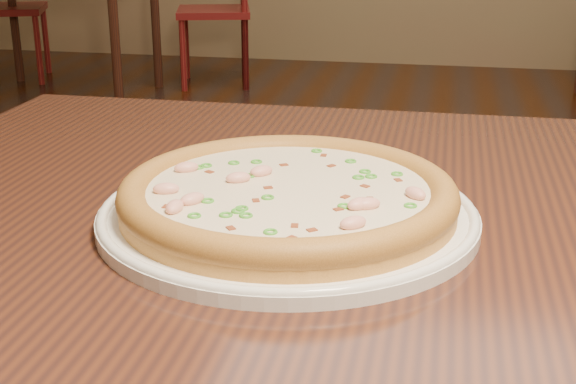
# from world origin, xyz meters

# --- Properties ---
(hero_table) EXTENTS (1.20, 0.80, 0.75)m
(hero_table) POSITION_xyz_m (0.12, -0.25, 0.65)
(hero_table) COLOR black
(hero_table) RESTS_ON ground
(plate) EXTENTS (0.35, 0.35, 0.02)m
(plate) POSITION_xyz_m (-0.00, -0.30, 0.76)
(plate) COLOR white
(plate) RESTS_ON hero_table
(pizza) EXTENTS (0.31, 0.31, 0.03)m
(pizza) POSITION_xyz_m (-0.00, -0.31, 0.78)
(pizza) COLOR #D09146
(pizza) RESTS_ON plate
(chair_b) EXTENTS (0.52, 0.52, 0.95)m
(chair_b) POSITION_xyz_m (-1.18, 3.65, 0.44)
(chair_b) COLOR #5F0F12
(chair_b) RESTS_ON ground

